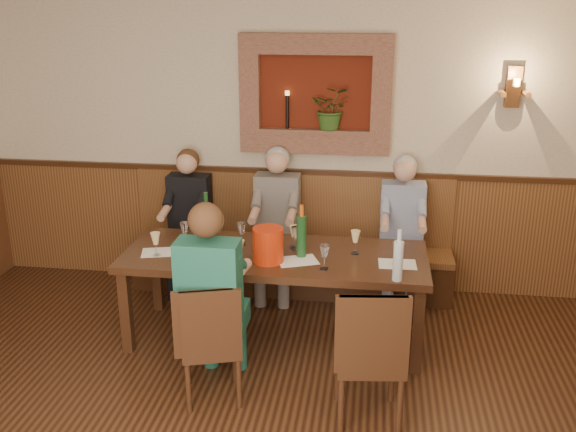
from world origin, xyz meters
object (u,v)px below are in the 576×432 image
(person_bench_right, at_px, (401,244))
(wine_bottle_green_a, at_px, (301,235))
(chair_near_left, at_px, (212,364))
(wine_bottle_green_b, at_px, (207,221))
(person_bench_mid, at_px, (276,236))
(dining_table, at_px, (275,262))
(water_bottle, at_px, (398,260))
(bench, at_px, (290,258))
(chair_near_right, at_px, (368,381))
(person_chair_front, at_px, (214,314))
(person_bench_left, at_px, (189,234))
(spittoon_bucket, at_px, (268,245))

(person_bench_right, height_order, wine_bottle_green_a, person_bench_right)
(chair_near_left, distance_m, wine_bottle_green_a, 1.20)
(wine_bottle_green_b, bearing_deg, wine_bottle_green_a, -14.70)
(chair_near_left, bearing_deg, person_bench_mid, 66.98)
(chair_near_left, bearing_deg, dining_table, 54.35)
(person_bench_right, height_order, water_bottle, person_bench_right)
(wine_bottle_green_a, distance_m, wine_bottle_green_b, 0.84)
(dining_table, distance_m, bench, 1.01)
(bench, xyz_separation_m, chair_near_right, (0.77, -1.93, -0.04))
(chair_near_left, distance_m, person_bench_right, 2.20)
(chair_near_left, height_order, wine_bottle_green_b, wine_bottle_green_b)
(water_bottle, bearing_deg, person_chair_front, -162.68)
(person_chair_front, height_order, wine_bottle_green_a, person_chair_front)
(wine_bottle_green_a, bearing_deg, person_bench_mid, 111.04)
(dining_table, distance_m, person_bench_left, 1.28)
(person_bench_left, height_order, person_bench_right, person_bench_right)
(bench, xyz_separation_m, chair_near_left, (-0.30, -1.83, -0.07))
(person_chair_front, bearing_deg, wine_bottle_green_b, 106.70)
(bench, height_order, wine_bottle_green_b, wine_bottle_green_b)
(person_bench_left, relative_size, wine_bottle_green_a, 3.21)
(person_bench_right, distance_m, person_chair_front, 2.09)
(bench, height_order, water_bottle, water_bottle)
(bench, relative_size, chair_near_left, 3.35)
(dining_table, height_order, person_bench_right, person_bench_right)
(person_bench_right, distance_m, wine_bottle_green_a, 1.24)
(chair_near_left, xyz_separation_m, person_bench_right, (1.32, 1.73, 0.30))
(chair_near_right, distance_m, spittoon_bucket, 1.29)
(person_bench_left, relative_size, person_chair_front, 0.95)
(person_bench_right, bearing_deg, chair_near_left, -127.40)
(person_chair_front, distance_m, water_bottle, 1.35)
(person_bench_mid, xyz_separation_m, person_chair_front, (-0.19, -1.62, 0.01))
(chair_near_left, bearing_deg, person_chair_front, 75.73)
(person_bench_mid, bearing_deg, chair_near_left, -96.01)
(person_bench_mid, bearing_deg, wine_bottle_green_a, -68.96)
(bench, relative_size, person_bench_left, 2.21)
(dining_table, distance_m, wine_bottle_green_a, 0.33)
(person_bench_left, relative_size, person_bench_right, 1.00)
(person_bench_left, height_order, water_bottle, person_bench_left)
(person_chair_front, bearing_deg, bench, 79.92)
(person_bench_mid, bearing_deg, water_bottle, -48.92)
(wine_bottle_green_a, relative_size, wine_bottle_green_b, 0.99)
(chair_near_right, height_order, spittoon_bucket, spittoon_bucket)
(person_bench_right, height_order, spittoon_bucket, person_bench_right)
(person_bench_mid, bearing_deg, person_bench_right, 0.07)
(dining_table, relative_size, person_bench_right, 1.76)
(dining_table, relative_size, water_bottle, 6.26)
(chair_near_right, bearing_deg, spittoon_bucket, 127.45)
(bench, xyz_separation_m, spittoon_bucket, (-0.02, -1.11, 0.56))
(dining_table, xyz_separation_m, chair_near_right, (0.77, -0.99, -0.39))
(person_bench_mid, xyz_separation_m, wine_bottle_green_a, (0.34, -0.87, 0.35))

